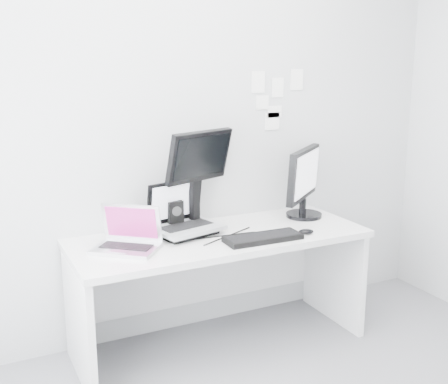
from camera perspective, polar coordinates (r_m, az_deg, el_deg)
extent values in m
plane|color=#B4B6B8|center=(3.60, -2.90, 6.62)|extent=(3.60, 0.00, 3.60)
cube|color=silver|center=(3.55, -0.44, -9.97)|extent=(1.80, 0.70, 0.73)
cube|color=#AAAAAF|center=(3.16, -10.02, -3.64)|extent=(0.44, 0.43, 0.26)
cube|color=black|center=(3.51, -5.07, -2.35)|extent=(0.10, 0.10, 0.19)
cube|color=#A1A4A9|center=(3.38, -3.73, -1.69)|extent=(0.46, 0.39, 0.33)
cube|color=black|center=(3.48, -2.72, 1.35)|extent=(0.50, 0.32, 0.64)
cube|color=black|center=(3.79, 8.18, 1.02)|extent=(0.56, 0.52, 0.48)
cube|color=black|center=(3.33, 3.96, -4.65)|extent=(0.47, 0.18, 0.03)
ellipsoid|color=black|center=(3.47, 8.29, -3.98)|extent=(0.11, 0.08, 0.03)
cube|color=white|center=(3.78, 3.48, 11.04)|extent=(0.10, 0.00, 0.14)
cube|color=white|center=(3.86, 5.44, 10.46)|extent=(0.09, 0.00, 0.13)
cube|color=white|center=(3.93, 7.36, 11.20)|extent=(0.10, 0.00, 0.14)
cube|color=white|center=(3.86, 5.13, 8.08)|extent=(0.11, 0.00, 0.08)
cube|color=white|center=(3.80, 3.89, 9.01)|extent=(0.09, 0.00, 0.09)
cube|color=white|center=(3.85, 4.89, 7.14)|extent=(0.11, 0.00, 0.12)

